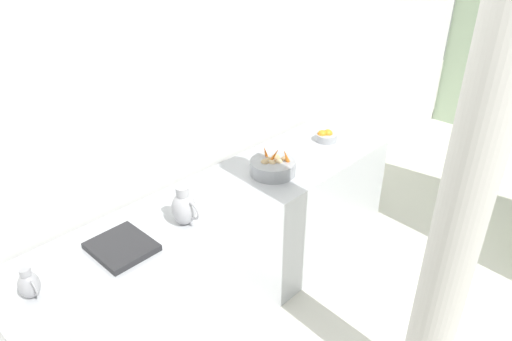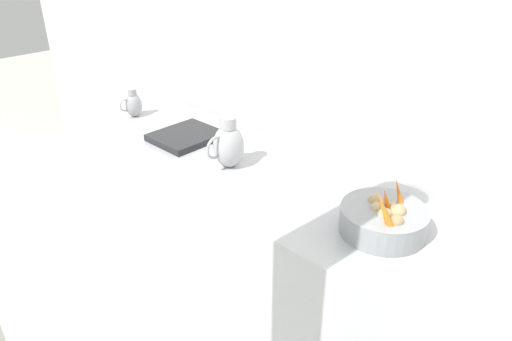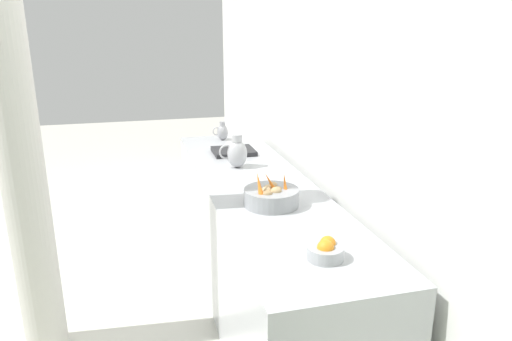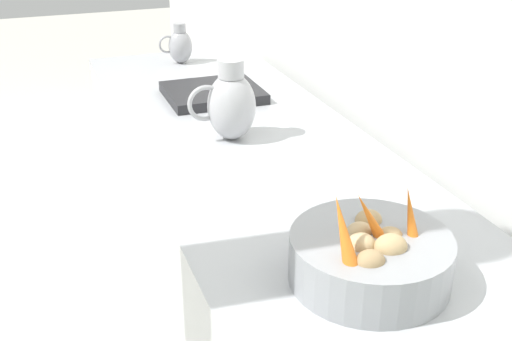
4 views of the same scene
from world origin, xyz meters
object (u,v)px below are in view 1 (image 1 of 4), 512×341
object	(u,v)px
vegetable_colander	(273,166)
orange_bowl	(326,136)
metal_pitcher_tall	(184,207)
support_column	(471,177)
metal_pitcher_short	(29,284)

from	to	relation	value
vegetable_colander	orange_bowl	xyz separation A→B (m)	(-0.05, 0.71, -0.02)
vegetable_colander	metal_pitcher_tall	bearing A→B (deg)	-88.31
support_column	vegetable_colander	bearing A→B (deg)	170.57
vegetable_colander	support_column	size ratio (longest dim) A/B	0.11
vegetable_colander	metal_pitcher_short	world-z (taller)	vegetable_colander
metal_pitcher_short	metal_pitcher_tall	bearing A→B (deg)	85.93
support_column	metal_pitcher_short	bearing A→B (deg)	-133.35
vegetable_colander	orange_bowl	size ratio (longest dim) A/B	1.91
metal_pitcher_short	support_column	distance (m)	2.13
vegetable_colander	orange_bowl	world-z (taller)	vegetable_colander
vegetable_colander	metal_pitcher_short	distance (m)	1.73
orange_bowl	support_column	size ratio (longest dim) A/B	0.06
vegetable_colander	metal_pitcher_tall	xyz separation A→B (m)	(0.02, -0.83, 0.06)
orange_bowl	metal_pitcher_tall	xyz separation A→B (m)	(0.07, -1.53, 0.07)
support_column	metal_pitcher_tall	bearing A→B (deg)	-156.20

